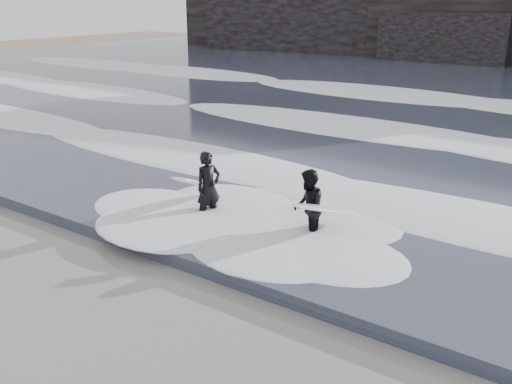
% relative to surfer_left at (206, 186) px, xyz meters
% --- Properties ---
extents(ground, '(120.00, 120.00, 0.00)m').
position_rel_surfer_left_xyz_m(ground, '(1.93, -5.38, -0.90)').
color(ground, '#85654E').
rests_on(ground, ground).
extents(sea, '(90.00, 52.00, 0.30)m').
position_rel_surfer_left_xyz_m(sea, '(1.93, 23.62, -0.75)').
color(sea, '#34374A').
rests_on(sea, ground).
extents(foam_near, '(60.00, 3.20, 0.20)m').
position_rel_surfer_left_xyz_m(foam_near, '(1.93, 3.62, -0.50)').
color(foam_near, white).
rests_on(foam_near, sea).
extents(foam_mid, '(60.00, 4.00, 0.24)m').
position_rel_surfer_left_xyz_m(foam_mid, '(1.93, 10.62, -0.48)').
color(foam_mid, white).
rests_on(foam_mid, sea).
extents(foam_far, '(60.00, 4.80, 0.30)m').
position_rel_surfer_left_xyz_m(foam_far, '(1.93, 19.62, -0.45)').
color(foam_far, white).
rests_on(foam_far, sea).
extents(surfer_left, '(1.20, 2.24, 1.78)m').
position_rel_surfer_left_xyz_m(surfer_left, '(0.00, 0.00, 0.00)').
color(surfer_left, black).
rests_on(surfer_left, ground).
extents(surfer_right, '(1.37, 2.20, 1.72)m').
position_rel_surfer_left_xyz_m(surfer_right, '(2.77, 0.29, -0.03)').
color(surfer_right, black).
rests_on(surfer_right, ground).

